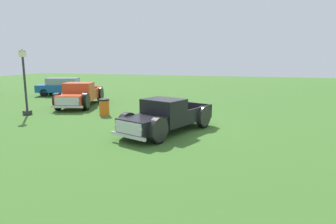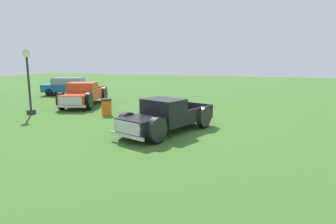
% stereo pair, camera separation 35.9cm
% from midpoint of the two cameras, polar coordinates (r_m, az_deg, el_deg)
% --- Properties ---
extents(ground_plane, '(80.00, 80.00, 0.00)m').
position_cam_midpoint_polar(ground_plane, '(13.72, 1.20, -3.28)').
color(ground_plane, '#3D6B28').
extents(pickup_truck_foreground, '(5.22, 3.42, 1.51)m').
position_cam_midpoint_polar(pickup_truck_foreground, '(12.75, -1.79, -1.03)').
color(pickup_truck_foreground, black).
rests_on(pickup_truck_foreground, ground_plane).
extents(pickup_truck_behind_left, '(5.54, 3.17, 1.60)m').
position_cam_midpoint_polar(pickup_truck_behind_left, '(20.72, -17.20, 3.07)').
color(pickup_truck_behind_left, '#D14723').
rests_on(pickup_truck_behind_left, ground_plane).
extents(sedan_distant_a, '(3.21, 4.88, 1.51)m').
position_cam_midpoint_polar(sedan_distant_a, '(27.36, -19.58, 4.68)').
color(sedan_distant_a, '#195699').
rests_on(sedan_distant_a, ground_plane).
extents(lamp_post_near, '(0.36, 0.36, 3.71)m').
position_cam_midpoint_polar(lamp_post_near, '(18.69, -26.30, 5.36)').
color(lamp_post_near, '#2D2D33').
rests_on(lamp_post_near, ground_plane).
extents(trash_can, '(0.59, 0.59, 0.95)m').
position_cam_midpoint_polar(trash_can, '(17.25, -12.71, 0.93)').
color(trash_can, orange).
rests_on(trash_can, ground_plane).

